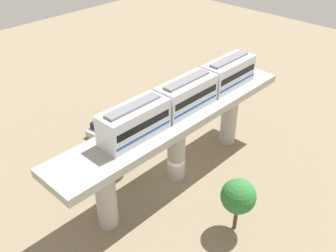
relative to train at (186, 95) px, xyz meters
The scene contains 8 objects.
ground_plane 9.75m from the train, 90.00° to the left, with size 120.00×120.00×0.00m, color #84755B.
viaduct 3.80m from the train, 90.00° to the left, with size 5.20×28.85×8.12m.
train is the anchor object (origin of this frame).
parked_car_silver 15.62m from the train, ahead, with size 2.34×4.40×1.76m.
parked_car_yellow 16.31m from the train, 36.34° to the right, with size 1.89×4.24×1.76m.
parked_car_red 15.24m from the train, 49.85° to the left, with size 2.47×4.44×1.76m.
tree_near_viaduct 11.02m from the train, 161.38° to the left, with size 3.19×3.19×5.55m.
tree_mid_lot 9.76m from the train, 42.53° to the left, with size 3.05×3.05×4.51m.
Camera 1 is at (-21.77, 24.19, 27.58)m, focal length 41.23 mm.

